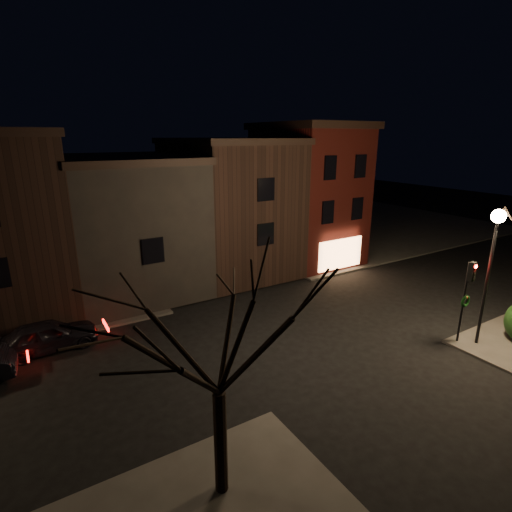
{
  "coord_description": "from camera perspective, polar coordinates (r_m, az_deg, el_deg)",
  "views": [
    {
      "loc": [
        -11.83,
        -15.07,
        9.66
      ],
      "look_at": [
        -0.62,
        3.16,
        3.2
      ],
      "focal_mm": 28.0,
      "sensor_mm": 36.0,
      "label": 1
    }
  ],
  "objects": [
    {
      "name": "sidewalk_far_right",
      "position": [
        48.33,
        10.47,
        5.06
      ],
      "size": [
        30.0,
        30.0,
        0.12
      ],
      "primitive_type": "cube",
      "color": "#2D2B28",
      "rests_on": "ground"
    },
    {
      "name": "traffic_signal",
      "position": [
        21.03,
        27.98,
        -4.28
      ],
      "size": [
        0.58,
        0.38,
        4.05
      ],
      "color": "black",
      "rests_on": "sidewalk_near_right"
    },
    {
      "name": "row_building_a",
      "position": [
        29.24,
        -4.02,
        7.25
      ],
      "size": [
        7.3,
        10.3,
        9.4
      ],
      "color": "black",
      "rests_on": "ground"
    },
    {
      "name": "bare_tree_left",
      "position": [
        9.89,
        -5.65,
        -8.62
      ],
      "size": [
        5.6,
        5.6,
        7.5
      ],
      "color": "black",
      "rests_on": "sidewalk_near_left"
    },
    {
      "name": "parked_car_a",
      "position": [
        21.28,
        -27.62,
        -10.06
      ],
      "size": [
        4.41,
        1.94,
        1.48
      ],
      "primitive_type": "imported",
      "rotation": [
        0.0,
        0.0,
        1.62
      ],
      "color": "black",
      "rests_on": "ground"
    },
    {
      "name": "ground",
      "position": [
        21.46,
        5.94,
        -10.06
      ],
      "size": [
        120.0,
        120.0,
        0.0
      ],
      "primitive_type": "plane",
      "color": "black",
      "rests_on": "ground"
    },
    {
      "name": "corner_building",
      "position": [
        31.85,
        7.38,
        8.97
      ],
      "size": [
        6.5,
        8.5,
        10.5
      ],
      "color": "#3E0E0B",
      "rests_on": "ground"
    },
    {
      "name": "street_lamp_near",
      "position": [
        20.68,
        30.89,
        1.86
      ],
      "size": [
        0.6,
        0.6,
        6.48
      ],
      "color": "black",
      "rests_on": "sidewalk_near_right"
    },
    {
      "name": "row_building_b",
      "position": [
        26.82,
        -17.88,
        4.52
      ],
      "size": [
        7.8,
        10.3,
        8.4
      ],
      "color": "black",
      "rests_on": "ground"
    }
  ]
}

